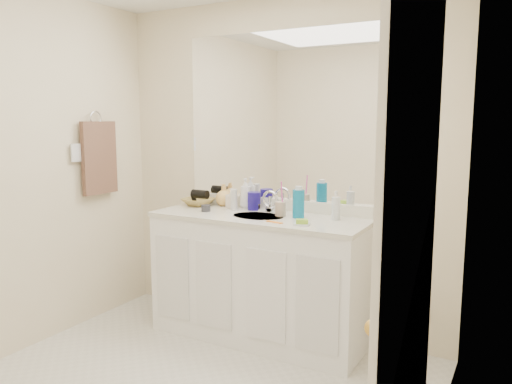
{
  "coord_description": "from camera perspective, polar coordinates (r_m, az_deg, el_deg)",
  "views": [
    {
      "loc": [
        1.62,
        -1.96,
        1.54
      ],
      "look_at": [
        0.0,
        0.97,
        1.05
      ],
      "focal_mm": 35.0,
      "sensor_mm": 36.0,
      "label": 1
    }
  ],
  "objects": [
    {
      "name": "wall_back",
      "position": [
        3.66,
        2.47,
        2.97
      ],
      "size": [
        2.6,
        0.02,
        2.4
      ],
      "primitive_type": "cube",
      "color": "beige",
      "rests_on": "floor"
    },
    {
      "name": "wall_left",
      "position": [
        3.53,
        -27.12,
        1.88
      ],
      "size": [
        0.02,
        2.6,
        2.4
      ],
      "primitive_type": "cube",
      "color": "beige",
      "rests_on": "floor"
    },
    {
      "name": "wall_right",
      "position": [
        2.01,
        19.34,
        -1.83
      ],
      "size": [
        0.02,
        2.6,
        2.4
      ],
      "primitive_type": "cube",
      "color": "beige",
      "rests_on": "floor"
    },
    {
      "name": "vanity_cabinet",
      "position": [
        3.57,
        0.39,
        -9.87
      ],
      "size": [
        1.5,
        0.55,
        0.85
      ],
      "primitive_type": "cube",
      "color": "white",
      "rests_on": "floor"
    },
    {
      "name": "countertop",
      "position": [
        3.46,
        0.4,
        -2.93
      ],
      "size": [
        1.52,
        0.57,
        0.03
      ],
      "primitive_type": "cube",
      "color": "silver",
      "rests_on": "vanity_cabinet"
    },
    {
      "name": "backsplash",
      "position": [
        3.68,
        2.34,
        -1.4
      ],
      "size": [
        1.52,
        0.03,
        0.08
      ],
      "primitive_type": "cube",
      "color": "white",
      "rests_on": "countertop"
    },
    {
      "name": "sink_basin",
      "position": [
        3.44,
        0.24,
        -2.94
      ],
      "size": [
        0.37,
        0.37,
        0.02
      ],
      "primitive_type": "cylinder",
      "color": "beige",
      "rests_on": "countertop"
    },
    {
      "name": "faucet",
      "position": [
        3.59,
        1.62,
        -1.4
      ],
      "size": [
        0.02,
        0.02,
        0.11
      ],
      "primitive_type": "cylinder",
      "color": "silver",
      "rests_on": "countertop"
    },
    {
      "name": "mirror",
      "position": [
        3.63,
        2.46,
        8.62
      ],
      "size": [
        1.48,
        0.01,
        1.2
      ],
      "primitive_type": "cube",
      "color": "white",
      "rests_on": "wall_back"
    },
    {
      "name": "blue_mug",
      "position": [
        3.65,
        -0.22,
        -1.05
      ],
      "size": [
        0.11,
        0.11,
        0.13
      ],
      "primitive_type": "cylinder",
      "rotation": [
        0.0,
        0.0,
        0.22
      ],
      "color": "navy",
      "rests_on": "countertop"
    },
    {
      "name": "tan_cup",
      "position": [
        3.43,
        2.82,
        -1.94
      ],
      "size": [
        0.08,
        0.08,
        0.1
      ],
      "primitive_type": "cylinder",
      "rotation": [
        0.0,
        0.0,
        0.17
      ],
      "color": "tan",
      "rests_on": "countertop"
    },
    {
      "name": "toothbrush",
      "position": [
        3.41,
        2.99,
        -0.29
      ],
      "size": [
        0.01,
        0.03,
        0.18
      ],
      "primitive_type": "cylinder",
      "rotation": [
        0.14,
        0.0,
        -0.01
      ],
      "color": "#EA3DA8",
      "rests_on": "tan_cup"
    },
    {
      "name": "mouthwash_bottle",
      "position": [
        3.37,
        4.88,
        -1.36
      ],
      "size": [
        0.09,
        0.09,
        0.19
      ],
      "primitive_type": "cylinder",
      "rotation": [
        0.0,
        0.0,
        0.16
      ],
      "color": "#0D71A2",
      "rests_on": "countertop"
    },
    {
      "name": "clear_pump_bottle",
      "position": [
        3.34,
        9.11,
        -1.87
      ],
      "size": [
        0.07,
        0.07,
        0.15
      ],
      "primitive_type": "cylinder",
      "rotation": [
        0.0,
        0.0,
        -0.27
      ],
      "color": "silver",
      "rests_on": "countertop"
    },
    {
      "name": "soap_dish",
      "position": [
        3.15,
        5.27,
        -3.71
      ],
      "size": [
        0.1,
        0.09,
        0.01
      ],
      "primitive_type": "cube",
      "rotation": [
        0.0,
        0.0,
        0.16
      ],
      "color": "white",
      "rests_on": "countertop"
    },
    {
      "name": "green_soap",
      "position": [
        3.15,
        5.27,
        -3.37
      ],
      "size": [
        0.09,
        0.08,
        0.03
      ],
      "primitive_type": "cube",
      "rotation": [
        0.0,
        0.0,
        0.43
      ],
      "color": "#8BBD2E",
      "rests_on": "soap_dish"
    },
    {
      "name": "orange_comb",
      "position": [
        3.22,
        2.11,
        -3.45
      ],
      "size": [
        0.12,
        0.05,
        0.01
      ],
      "primitive_type": "cube",
      "rotation": [
        0.0,
        0.0,
        -0.18
      ],
      "color": "orange",
      "rests_on": "countertop"
    },
    {
      "name": "dark_jar",
      "position": [
        3.62,
        -5.74,
        -1.85
      ],
      "size": [
        0.09,
        0.09,
        0.05
      ],
      "primitive_type": "cylinder",
      "rotation": [
        0.0,
        0.0,
        0.41
      ],
      "color": "#2F3036",
      "rests_on": "countertop"
    },
    {
      "name": "extra_white_bottle",
      "position": [
        3.65,
        -2.55,
        -0.88
      ],
      "size": [
        0.06,
        0.06,
        0.15
      ],
      "primitive_type": "cylinder",
      "rotation": [
        0.0,
        0.0,
        0.37
      ],
      "color": "silver",
      "rests_on": "countertop"
    },
    {
      "name": "soap_bottle_white",
      "position": [
        3.75,
        -1.21,
        -0.11
      ],
      "size": [
        0.1,
        0.1,
        0.22
      ],
      "primitive_type": "imported",
      "rotation": [
        0.0,
        0.0,
        0.25
      ],
      "color": "white",
      "rests_on": "countertop"
    },
    {
      "name": "soap_bottle_cream",
      "position": [
        3.74,
        -2.82,
        -0.69
      ],
      "size": [
        0.07,
        0.07,
        0.15
      ],
      "primitive_type": "imported",
      "rotation": [
        0.0,
        0.0,
        0.05
      ],
      "color": "beige",
      "rests_on": "countertop"
    },
    {
      "name": "soap_bottle_yellow",
      "position": [
        3.85,
        -3.68,
        -0.34
      ],
      "size": [
        0.16,
        0.16,
        0.17
      ],
      "primitive_type": "imported",
      "rotation": [
        0.0,
        0.0,
        -0.28
      ],
      "color": "#EEB85C",
      "rests_on": "countertop"
    },
    {
      "name": "wicker_basket",
      "position": [
        3.87,
        -6.64,
        -1.12
      ],
      "size": [
        0.26,
        0.26,
        0.06
      ],
      "primitive_type": "imported",
      "rotation": [
        0.0,
        0.0,
        -0.11
      ],
      "color": "olive",
      "rests_on": "countertop"
    },
    {
      "name": "hair_dryer",
      "position": [
        3.85,
        -6.41,
        -0.25
      ],
      "size": [
        0.14,
        0.07,
        0.07
      ],
      "primitive_type": "cylinder",
      "rotation": [
        0.0,
        1.57,
        -0.02
      ],
      "color": "black",
      "rests_on": "wicker_basket"
    },
    {
      "name": "towel_ring",
      "position": [
        3.98,
        -17.86,
        8.06
      ],
      "size": [
        0.01,
        0.11,
        0.11
      ],
      "primitive_type": "torus",
      "rotation": [
        0.0,
        1.57,
        0.0
      ],
      "color": "silver",
      "rests_on": "wall_left"
    },
    {
      "name": "hand_towel",
      "position": [
        3.97,
        -17.47,
        3.74
      ],
      "size": [
        0.04,
        0.32,
        0.55
      ],
      "primitive_type": "cube",
      "color": "#422D23",
      "rests_on": "towel_ring"
    },
    {
      "name": "switch_plate",
      "position": [
        3.85,
        -19.88,
        4.25
      ],
      "size": [
        0.01,
        0.08,
        0.13
      ],
      "primitive_type": "cube",
      "color": "silver",
      "rests_on": "wall_left"
    },
    {
      "name": "door",
      "position": [
        1.77,
        16.98,
        -9.71
      ],
      "size": [
        0.02,
        0.82,
        2.0
      ],
      "primitive_type": "cube",
      "color": "white",
      "rests_on": "floor"
    }
  ]
}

